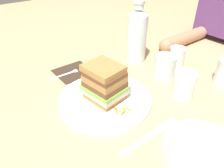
{
  "coord_description": "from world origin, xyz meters",
  "views": [
    {
      "loc": [
        0.44,
        -0.3,
        0.42
      ],
      "look_at": [
        0.01,
        0.03,
        0.06
      ],
      "focal_mm": 33.91,
      "sensor_mm": 36.0,
      "label": 1
    }
  ],
  "objects_px": {
    "main_plate": "(104,100)",
    "empty_tumbler_2": "(165,66)",
    "sandwich": "(104,83)",
    "napkin_dark": "(74,71)",
    "fork": "(68,73)",
    "water_bottle": "(137,35)",
    "empty_tumbler_1": "(176,57)",
    "side_plate": "(205,151)",
    "juice_glass": "(184,86)",
    "knife": "(148,137)"
  },
  "relations": [
    {
      "from": "napkin_dark",
      "to": "water_bottle",
      "type": "distance_m",
      "value": 0.29
    },
    {
      "from": "main_plate",
      "to": "side_plate",
      "type": "height_order",
      "value": "main_plate"
    },
    {
      "from": "main_plate",
      "to": "empty_tumbler_2",
      "type": "xyz_separation_m",
      "value": [
        0.01,
        0.27,
        0.03
      ]
    },
    {
      "from": "napkin_dark",
      "to": "empty_tumbler_1",
      "type": "bearing_deg",
      "value": 59.06
    },
    {
      "from": "napkin_dark",
      "to": "main_plate",
      "type": "bearing_deg",
      "value": -4.01
    },
    {
      "from": "juice_glass",
      "to": "main_plate",
      "type": "bearing_deg",
      "value": -119.51
    },
    {
      "from": "fork",
      "to": "side_plate",
      "type": "relative_size",
      "value": 0.83
    },
    {
      "from": "main_plate",
      "to": "empty_tumbler_1",
      "type": "distance_m",
      "value": 0.36
    },
    {
      "from": "water_bottle",
      "to": "empty_tumbler_1",
      "type": "relative_size",
      "value": 3.02
    },
    {
      "from": "empty_tumbler_1",
      "to": "side_plate",
      "type": "height_order",
      "value": "empty_tumbler_1"
    },
    {
      "from": "main_plate",
      "to": "juice_glass",
      "type": "distance_m",
      "value": 0.26
    },
    {
      "from": "empty_tumbler_1",
      "to": "napkin_dark",
      "type": "bearing_deg",
      "value": -120.94
    },
    {
      "from": "sandwich",
      "to": "fork",
      "type": "distance_m",
      "value": 0.23
    },
    {
      "from": "fork",
      "to": "empty_tumbler_1",
      "type": "distance_m",
      "value": 0.43
    },
    {
      "from": "fork",
      "to": "juice_glass",
      "type": "height_order",
      "value": "juice_glass"
    },
    {
      "from": "napkin_dark",
      "to": "empty_tumbler_1",
      "type": "xyz_separation_m",
      "value": [
        0.21,
        0.35,
        0.04
      ]
    },
    {
      "from": "main_plate",
      "to": "knife",
      "type": "height_order",
      "value": "main_plate"
    },
    {
      "from": "empty_tumbler_1",
      "to": "side_plate",
      "type": "relative_size",
      "value": 0.4
    },
    {
      "from": "fork",
      "to": "knife",
      "type": "relative_size",
      "value": 0.83
    },
    {
      "from": "sandwich",
      "to": "napkin_dark",
      "type": "height_order",
      "value": "sandwich"
    },
    {
      "from": "sandwich",
      "to": "fork",
      "type": "relative_size",
      "value": 0.76
    },
    {
      "from": "napkin_dark",
      "to": "side_plate",
      "type": "xyz_separation_m",
      "value": [
        0.53,
        0.06,
        0.01
      ]
    },
    {
      "from": "napkin_dark",
      "to": "water_bottle",
      "type": "relative_size",
      "value": 0.55
    },
    {
      "from": "sandwich",
      "to": "water_bottle",
      "type": "bearing_deg",
      "value": 118.96
    },
    {
      "from": "fork",
      "to": "sandwich",
      "type": "bearing_deg",
      "value": 1.75
    },
    {
      "from": "main_plate",
      "to": "empty_tumbler_1",
      "type": "relative_size",
      "value": 3.55
    },
    {
      "from": "water_bottle",
      "to": "side_plate",
      "type": "height_order",
      "value": "water_bottle"
    },
    {
      "from": "main_plate",
      "to": "juice_glass",
      "type": "xyz_separation_m",
      "value": [
        0.13,
        0.22,
        0.03
      ]
    },
    {
      "from": "fork",
      "to": "empty_tumbler_2",
      "type": "distance_m",
      "value": 0.36
    },
    {
      "from": "sandwich",
      "to": "juice_glass",
      "type": "height_order",
      "value": "sandwich"
    },
    {
      "from": "sandwich",
      "to": "juice_glass",
      "type": "bearing_deg",
      "value": 60.3
    },
    {
      "from": "juice_glass",
      "to": "knife",
      "type": "bearing_deg",
      "value": -74.81
    },
    {
      "from": "main_plate",
      "to": "water_bottle",
      "type": "xyz_separation_m",
      "value": [
        -0.15,
        0.27,
        0.1
      ]
    },
    {
      "from": "empty_tumbler_2",
      "to": "empty_tumbler_1",
      "type": "bearing_deg",
      "value": 103.94
    },
    {
      "from": "sandwich",
      "to": "empty_tumbler_1",
      "type": "relative_size",
      "value": 1.57
    },
    {
      "from": "fork",
      "to": "juice_glass",
      "type": "distance_m",
      "value": 0.42
    },
    {
      "from": "napkin_dark",
      "to": "empty_tumbler_1",
      "type": "distance_m",
      "value": 0.41
    },
    {
      "from": "sandwich",
      "to": "main_plate",
      "type": "bearing_deg",
      "value": -21.32
    },
    {
      "from": "main_plate",
      "to": "empty_tumbler_2",
      "type": "height_order",
      "value": "empty_tumbler_2"
    },
    {
      "from": "knife",
      "to": "juice_glass",
      "type": "bearing_deg",
      "value": 105.19
    },
    {
      "from": "napkin_dark",
      "to": "fork",
      "type": "relative_size",
      "value": 0.8
    },
    {
      "from": "juice_glass",
      "to": "empty_tumbler_1",
      "type": "xyz_separation_m",
      "value": [
        -0.14,
        0.14,
        0.0
      ]
    },
    {
      "from": "water_bottle",
      "to": "knife",
      "type": "bearing_deg",
      "value": -38.7
    },
    {
      "from": "water_bottle",
      "to": "side_plate",
      "type": "distance_m",
      "value": 0.51
    },
    {
      "from": "sandwich",
      "to": "empty_tumbler_2",
      "type": "distance_m",
      "value": 0.27
    },
    {
      "from": "fork",
      "to": "empty_tumbler_2",
      "type": "relative_size",
      "value": 2.0
    },
    {
      "from": "knife",
      "to": "juice_glass",
      "type": "height_order",
      "value": "juice_glass"
    },
    {
      "from": "water_bottle",
      "to": "side_plate",
      "type": "xyz_separation_m",
      "value": [
        0.45,
        -0.2,
        -0.1
      ]
    },
    {
      "from": "main_plate",
      "to": "fork",
      "type": "xyz_separation_m",
      "value": [
        -0.23,
        -0.01,
        -0.0
      ]
    },
    {
      "from": "sandwich",
      "to": "empty_tumbler_1",
      "type": "height_order",
      "value": "sandwich"
    }
  ]
}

